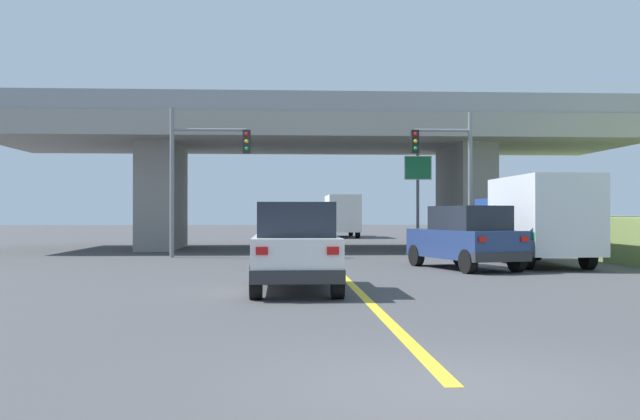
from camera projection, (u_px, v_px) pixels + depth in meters
The scene contains 11 objects.
ground at pixel (315, 248), 37.12m from camera, with size 160.00×160.00×0.00m, color #424244.
overpass_bridge at pixel (315, 149), 37.15m from camera, with size 31.88×10.23×7.24m.
lane_divider_stripe at pixel (343, 275), 20.75m from camera, with size 0.20×26.83×0.01m, color yellow.
suv_lead at pixel (295, 247), 16.59m from camera, with size 1.95×4.55×2.02m.
suv_crossing at pixel (466, 237), 23.15m from camera, with size 3.09×4.85×2.02m.
box_truck at pixel (535, 219), 25.05m from camera, with size 2.33×6.99×3.02m.
sedan_oncoming at pixel (293, 227), 43.27m from camera, with size 1.94×4.63×2.02m.
traffic_signal_nearside at pixel (452, 166), 30.45m from camera, with size 2.60×0.36×6.05m.
traffic_signal_farside at pixel (198, 164), 29.54m from camera, with size 3.28×0.36×6.09m.
highway_sign at pixel (418, 180), 34.74m from camera, with size 1.32×0.17×4.71m.
semi_truck_distant at pixel (342, 215), 54.95m from camera, with size 2.33×7.59×3.16m.
Camera 1 is at (-1.76, -7.28, 1.77)m, focal length 40.73 mm.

